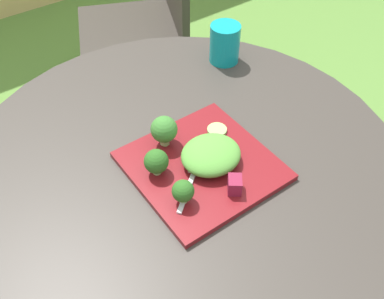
# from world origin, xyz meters

# --- Properties ---
(ground_plane) EXTENTS (12.00, 12.00, 0.00)m
(ground_plane) POSITION_xyz_m (0.00, 0.00, 0.00)
(ground_plane) COLOR #568438
(patio_table) EXTENTS (1.00, 1.00, 0.71)m
(patio_table) POSITION_xyz_m (0.00, 0.00, 0.49)
(patio_table) COLOR #38332D
(patio_table) RESTS_ON ground_plane
(patio_chair) EXTENTS (0.58, 0.58, 0.90)m
(patio_chair) POSITION_xyz_m (0.48, 0.92, 0.53)
(patio_chair) COLOR #332D28
(patio_chair) RESTS_ON ground_plane
(salad_plate) EXTENTS (0.29, 0.29, 0.01)m
(salad_plate) POSITION_xyz_m (0.01, -0.05, 0.72)
(salad_plate) COLOR maroon
(salad_plate) RESTS_ON patio_table
(drinking_glass) EXTENTS (0.08, 0.08, 0.11)m
(drinking_glass) POSITION_xyz_m (0.31, 0.24, 0.76)
(drinking_glass) COLOR #0F8C93
(drinking_glass) RESTS_ON patio_table
(fork) EXTENTS (0.13, 0.11, 0.00)m
(fork) POSITION_xyz_m (-0.03, -0.08, 0.73)
(fork) COLOR silver
(fork) RESTS_ON salad_plate
(lettuce_mound) EXTENTS (0.13, 0.12, 0.05)m
(lettuce_mound) POSITION_xyz_m (0.03, -0.06, 0.75)
(lettuce_mound) COLOR #519338
(lettuce_mound) RESTS_ON salad_plate
(broccoli_floret_0) EXTENTS (0.05, 0.05, 0.06)m
(broccoli_floret_0) POSITION_xyz_m (-0.08, -0.11, 0.76)
(broccoli_floret_0) COLOR #99B770
(broccoli_floret_0) RESTS_ON salad_plate
(broccoli_floret_1) EXTENTS (0.05, 0.05, 0.06)m
(broccoli_floret_1) POSITION_xyz_m (-0.08, -0.02, 0.76)
(broccoli_floret_1) COLOR #99B770
(broccoli_floret_1) RESTS_ON salad_plate
(broccoli_floret_2) EXTENTS (0.06, 0.06, 0.07)m
(broccoli_floret_2) POSITION_xyz_m (-0.02, 0.05, 0.77)
(broccoli_floret_2) COLOR #99B770
(broccoli_floret_2) RESTS_ON salad_plate
(cucumber_slice_0) EXTENTS (0.05, 0.05, 0.01)m
(cucumber_slice_0) POSITION_xyz_m (0.10, 0.01, 0.73)
(cucumber_slice_0) COLOR #8EB766
(cucumber_slice_0) RESTS_ON salad_plate
(beet_chunk_0) EXTENTS (0.04, 0.04, 0.03)m
(beet_chunk_0) POSITION_xyz_m (0.02, -0.15, 0.74)
(beet_chunk_0) COLOR maroon
(beet_chunk_0) RESTS_ON salad_plate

